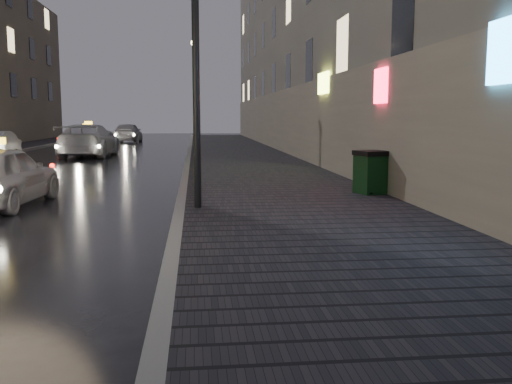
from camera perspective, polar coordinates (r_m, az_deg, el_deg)
sidewalk at (r=26.12m, az=-1.48°, el=3.57°), size 4.60×58.00×0.15m
curb at (r=26.04m, az=-6.76°, el=3.51°), size 0.20×58.00×0.15m
building_near at (r=30.78m, az=4.05°, el=16.16°), size 1.80×50.00×13.00m
lamp_near at (r=11.09m, az=-6.08°, el=15.76°), size 0.36×0.36×5.28m
lamp_far at (r=27.02m, az=-6.09°, el=10.91°), size 0.36×0.36×5.28m
trash_bin at (r=13.27m, az=11.43°, el=2.00°), size 0.80×0.80×0.98m
taxi_mid at (r=28.22m, az=-16.36°, el=4.97°), size 2.37×5.37×1.53m
taxi_far at (r=35.07m, az=-16.61°, el=5.25°), size 2.82×5.04×1.33m
car_far at (r=43.04m, az=-12.66°, el=5.82°), size 1.86×4.26×1.43m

